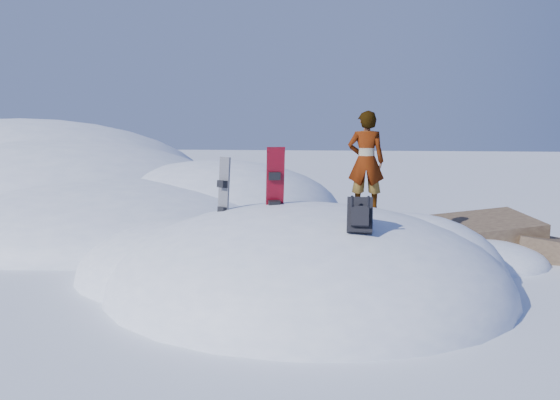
# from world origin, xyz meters

# --- Properties ---
(ground) EXTENTS (120.00, 120.00, 0.00)m
(ground) POSITION_xyz_m (0.00, 0.00, 0.00)
(ground) COLOR white
(ground) RESTS_ON ground
(snow_mound) EXTENTS (8.00, 6.00, 3.00)m
(snow_mound) POSITION_xyz_m (-0.17, 0.24, 0.00)
(snow_mound) COLOR white
(snow_mound) RESTS_ON ground
(snow_ridge) EXTENTS (21.50, 18.50, 6.40)m
(snow_ridge) POSITION_xyz_m (-10.43, 9.85, 0.00)
(snow_ridge) COLOR white
(snow_ridge) RESTS_ON ground
(rock_outcrop) EXTENTS (4.68, 4.41, 1.68)m
(rock_outcrop) POSITION_xyz_m (3.72, 3.01, 0.01)
(rock_outcrop) COLOR brown
(rock_outcrop) RESTS_ON ground
(snowboard_red) EXTENTS (0.38, 0.36, 1.66)m
(snowboard_red) POSITION_xyz_m (-0.57, 0.09, 1.67)
(snowboard_red) COLOR red
(snowboard_red) RESTS_ON snow_mound
(snowboard_dark) EXTENTS (0.31, 0.31, 1.55)m
(snowboard_dark) POSITION_xyz_m (-1.48, 0.07, 1.53)
(snowboard_dark) COLOR black
(snowboard_dark) RESTS_ON snow_mound
(backpack) EXTENTS (0.37, 0.49, 0.62)m
(backpack) POSITION_xyz_m (0.89, -1.28, 1.52)
(backpack) COLOR black
(backpack) RESTS_ON snow_mound
(gear_pile) EXTENTS (0.83, 0.73, 0.22)m
(gear_pile) POSITION_xyz_m (-2.41, -1.07, 0.11)
(gear_pile) COLOR black
(gear_pile) RESTS_ON ground
(person) EXTENTS (0.67, 0.45, 1.83)m
(person) POSITION_xyz_m (1.00, 0.95, 2.19)
(person) COLOR slate
(person) RESTS_ON snow_mound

